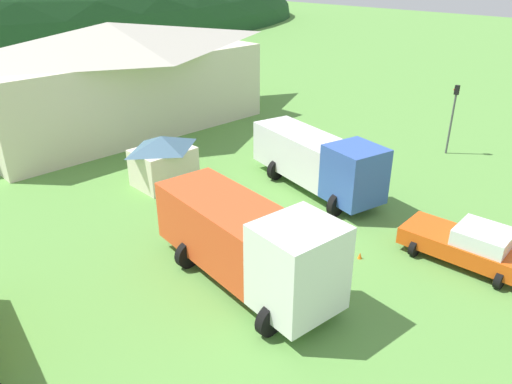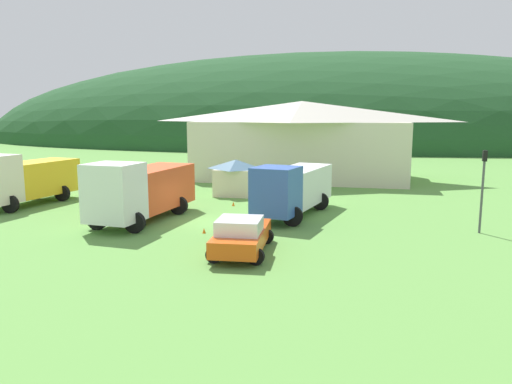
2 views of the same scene
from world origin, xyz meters
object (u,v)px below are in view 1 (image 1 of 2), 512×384
(traffic_light_east, at_px, (453,113))
(play_shed_cream, at_px, (163,160))
(traffic_cone_near_pickup, at_px, (360,258))
(depot_building, at_px, (114,75))
(box_truck_blue, at_px, (318,160))
(traffic_cone_mid_row, at_px, (228,202))
(service_pickup_orange, at_px, (469,244))
(heavy_rig_white, at_px, (248,241))

(traffic_light_east, bearing_deg, play_shed_cream, 151.11)
(play_shed_cream, distance_m, traffic_light_east, 17.38)
(traffic_light_east, xyz_separation_m, traffic_cone_near_pickup, (-13.78, -3.17, -2.60))
(traffic_light_east, bearing_deg, depot_building, 121.59)
(box_truck_blue, xyz_separation_m, traffic_light_east, (10.00, -2.16, 0.88))
(traffic_cone_mid_row, bearing_deg, service_pickup_orange, -72.83)
(depot_building, xyz_separation_m, service_pickup_orange, (0.71, -25.33, -2.87))
(depot_building, height_order, heavy_rig_white, depot_building)
(heavy_rig_white, xyz_separation_m, traffic_cone_near_pickup, (4.36, -1.91, -1.85))
(depot_building, bearing_deg, box_truck_blue, -84.22)
(heavy_rig_white, height_order, traffic_cone_near_pickup, heavy_rig_white)
(box_truck_blue, bearing_deg, traffic_cone_near_pickup, -23.51)
(box_truck_blue, height_order, service_pickup_orange, box_truck_blue)
(traffic_cone_mid_row, bearing_deg, play_shed_cream, 102.54)
(play_shed_cream, xyz_separation_m, service_pickup_orange, (4.18, -14.66, -0.56))
(play_shed_cream, distance_m, traffic_cone_near_pickup, 11.72)
(depot_building, relative_size, heavy_rig_white, 2.46)
(play_shed_cream, height_order, traffic_cone_near_pickup, play_shed_cream)
(traffic_cone_near_pickup, bearing_deg, heavy_rig_white, 156.35)
(traffic_cone_mid_row, bearing_deg, box_truck_blue, -26.95)
(traffic_light_east, bearing_deg, box_truck_blue, 167.84)
(service_pickup_orange, bearing_deg, play_shed_cream, -168.28)
(depot_building, distance_m, traffic_cone_mid_row, 15.39)
(service_pickup_orange, bearing_deg, heavy_rig_white, -129.27)
(play_shed_cream, bearing_deg, traffic_cone_near_pickup, -83.09)
(depot_building, bearing_deg, traffic_light_east, -58.41)
(depot_building, height_order, traffic_cone_mid_row, depot_building)
(service_pickup_orange, relative_size, traffic_cone_near_pickup, 9.15)
(traffic_light_east, height_order, traffic_cone_mid_row, traffic_light_east)
(depot_building, height_order, box_truck_blue, depot_building)
(heavy_rig_white, distance_m, traffic_cone_near_pickup, 5.11)
(heavy_rig_white, height_order, box_truck_blue, heavy_rig_white)
(play_shed_cream, height_order, service_pickup_orange, play_shed_cream)
(box_truck_blue, distance_m, traffic_light_east, 10.27)
(traffic_cone_mid_row, bearing_deg, traffic_light_east, -16.87)
(play_shed_cream, bearing_deg, traffic_light_east, -28.89)
(play_shed_cream, relative_size, traffic_cone_mid_row, 5.49)
(depot_building, relative_size, box_truck_blue, 2.41)
(traffic_cone_mid_row, bearing_deg, depot_building, 80.10)
(play_shed_cream, height_order, heavy_rig_white, heavy_rig_white)
(traffic_cone_near_pickup, bearing_deg, box_truck_blue, 54.66)
(heavy_rig_white, relative_size, service_pickup_orange, 1.67)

